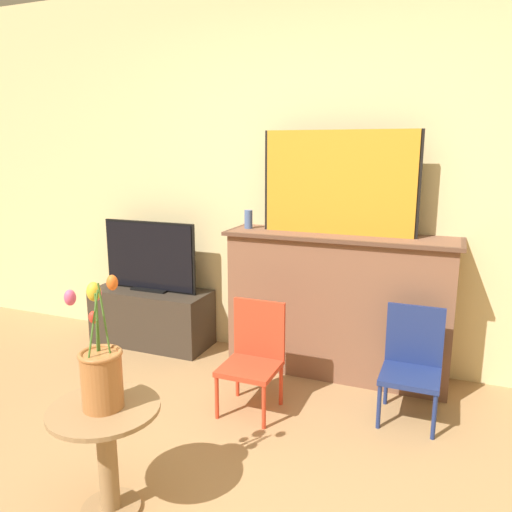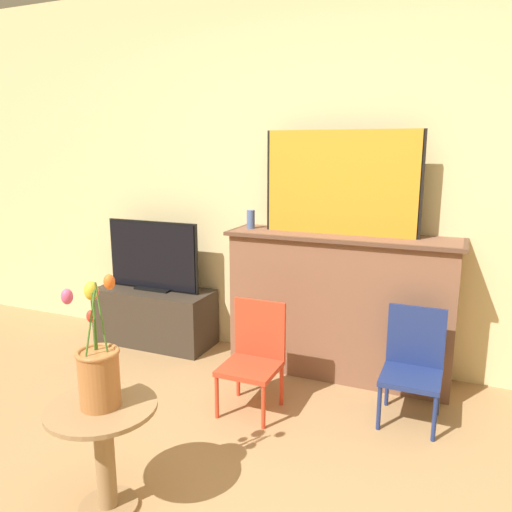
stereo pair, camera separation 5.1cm
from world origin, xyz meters
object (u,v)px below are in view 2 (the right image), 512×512
(vase_tulips, at_px, (98,369))
(chair_blue, at_px, (413,362))
(painting, at_px, (341,183))
(chair_red, at_px, (254,353))
(tv_monitor, at_px, (153,257))

(vase_tulips, bearing_deg, chair_blue, 49.31)
(painting, height_order, vase_tulips, painting)
(chair_red, bearing_deg, chair_blue, 15.53)
(chair_blue, distance_m, vase_tulips, 1.75)
(painting, bearing_deg, chair_blue, -36.95)
(tv_monitor, xyz_separation_m, chair_red, (1.13, -0.63, -0.36))
(chair_red, xyz_separation_m, chair_blue, (0.88, 0.25, 0.00))
(chair_red, distance_m, vase_tulips, 1.13)
(tv_monitor, bearing_deg, chair_red, -29.10)
(tv_monitor, height_order, vase_tulips, vase_tulips)
(chair_red, bearing_deg, tv_monitor, 150.90)
(painting, height_order, chair_blue, painting)
(chair_red, relative_size, vase_tulips, 1.15)
(chair_red, distance_m, chair_blue, 0.92)
(chair_blue, height_order, vase_tulips, vase_tulips)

